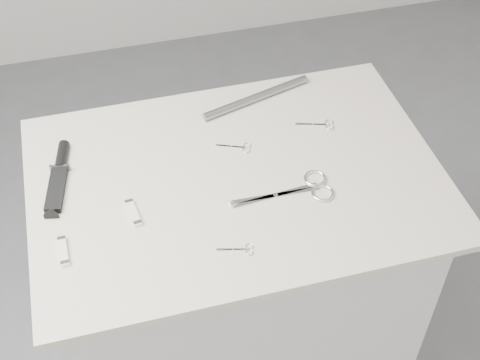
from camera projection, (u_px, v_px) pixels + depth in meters
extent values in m
cube|color=silver|center=(237.00, 289.00, 1.96)|extent=(0.90, 0.60, 0.90)
cube|color=beige|center=(236.00, 179.00, 1.63)|extent=(1.00, 0.70, 0.02)
cube|color=white|center=(276.00, 195.00, 1.58)|extent=(0.21, 0.04, 0.00)
cylinder|color=white|center=(276.00, 195.00, 1.57)|extent=(0.01, 0.01, 0.01)
torus|color=white|center=(315.00, 178.00, 1.61)|extent=(0.06, 0.06, 0.01)
torus|color=white|center=(323.00, 193.00, 1.58)|extent=(0.06, 0.06, 0.01)
cube|color=white|center=(312.00, 124.00, 1.76)|extent=(0.09, 0.04, 0.00)
cylinder|color=white|center=(313.00, 124.00, 1.76)|extent=(0.01, 0.01, 0.00)
torus|color=white|center=(329.00, 122.00, 1.76)|extent=(0.02, 0.02, 0.00)
torus|color=white|center=(330.00, 127.00, 1.75)|extent=(0.02, 0.02, 0.00)
cube|color=white|center=(231.00, 147.00, 1.70)|extent=(0.08, 0.04, 0.00)
cylinder|color=white|center=(231.00, 146.00, 1.70)|extent=(0.00, 0.00, 0.00)
torus|color=white|center=(247.00, 145.00, 1.70)|extent=(0.02, 0.02, 0.00)
torus|color=white|center=(246.00, 150.00, 1.69)|extent=(0.02, 0.02, 0.00)
cube|color=white|center=(233.00, 250.00, 1.46)|extent=(0.07, 0.03, 0.00)
cylinder|color=white|center=(233.00, 249.00, 1.46)|extent=(0.00, 0.00, 0.00)
torus|color=white|center=(249.00, 246.00, 1.47)|extent=(0.02, 0.02, 0.00)
torus|color=white|center=(250.00, 252.00, 1.46)|extent=(0.02, 0.02, 0.00)
cube|color=black|center=(56.00, 189.00, 1.58)|extent=(0.07, 0.15, 0.02)
cube|color=gray|center=(60.00, 168.00, 1.63)|extent=(0.05, 0.02, 0.02)
cylinder|color=black|center=(62.00, 156.00, 1.66)|extent=(0.05, 0.09, 0.03)
cube|color=silver|center=(63.00, 251.00, 1.45)|extent=(0.02, 0.08, 0.01)
cube|color=white|center=(62.00, 239.00, 1.48)|extent=(0.02, 0.01, 0.01)
cube|color=white|center=(65.00, 264.00, 1.43)|extent=(0.02, 0.01, 0.01)
cube|color=silver|center=(133.00, 213.00, 1.53)|extent=(0.03, 0.08, 0.01)
cube|color=white|center=(129.00, 202.00, 1.56)|extent=(0.02, 0.01, 0.01)
cube|color=white|center=(138.00, 224.00, 1.51)|extent=(0.02, 0.01, 0.01)
cylinder|color=gray|center=(256.00, 97.00, 1.82)|extent=(0.32, 0.11, 0.02)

